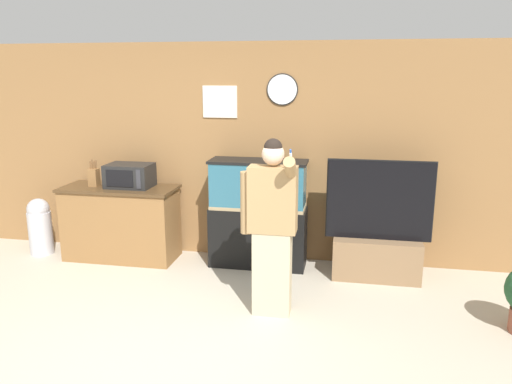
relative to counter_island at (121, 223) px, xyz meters
name	(u,v)px	position (x,y,z in m)	size (l,w,h in m)	color
ground_plane	(157,364)	(1.30, -2.14, -0.45)	(18.00, 18.00, 0.00)	#B2A893
wall_back_paneled	(231,152)	(1.30, 0.40, 0.85)	(10.00, 0.08, 2.60)	olive
counter_island	(121,223)	(0.00, 0.00, 0.00)	(1.39, 0.59, 0.90)	brown
microwave	(130,176)	(0.13, 0.03, 0.59)	(0.54, 0.38, 0.28)	black
knife_block	(94,177)	(-0.31, 0.00, 0.56)	(0.11, 0.11, 0.32)	brown
aquarium_on_stand	(258,214)	(1.70, 0.08, 0.18)	(1.13, 0.41, 1.27)	black
tv_on_stand	(377,244)	(3.07, -0.06, -0.06)	(1.15, 0.40, 1.34)	brown
person_standing	(271,225)	(2.04, -1.11, 0.42)	(0.53, 0.40, 1.68)	#BCAD89
trash_bin	(40,225)	(-1.08, -0.05, -0.08)	(0.29, 0.29, 0.72)	#B7B7BC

